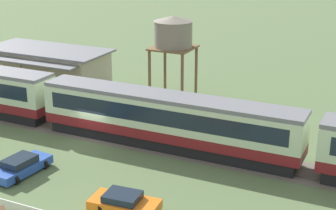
{
  "coord_description": "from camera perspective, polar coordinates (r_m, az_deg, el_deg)",
  "views": [
    {
      "loc": [
        21.69,
        -31.67,
        16.25
      ],
      "look_at": [
        5.11,
        3.39,
        2.69
      ],
      "focal_mm": 55.0,
      "sensor_mm": 36.0,
      "label": 1
    }
  ],
  "objects": [
    {
      "name": "ground_plane",
      "position": [
        41.68,
        -8.39,
        -3.89
      ],
      "size": [
        600.0,
        600.0,
        0.0
      ],
      "primitive_type": "plane",
      "color": "#566B42"
    },
    {
      "name": "railway_track",
      "position": [
        38.61,
        5.74,
        -5.71
      ],
      "size": [
        133.93,
        3.6,
        0.04
      ],
      "color": "#665B51",
      "rests_on": "ground_plane"
    },
    {
      "name": "passenger_train",
      "position": [
        39.11,
        0.26,
        -1.55
      ],
      "size": [
        64.88,
        2.92,
        4.24
      ],
      "color": "maroon",
      "rests_on": "ground_plane"
    },
    {
      "name": "parked_car_blue",
      "position": [
        37.05,
        -15.97,
        -6.52
      ],
      "size": [
        2.45,
        4.53,
        1.27
      ],
      "rotation": [
        0.0,
        0.0,
        1.48
      ],
      "color": "#284CA8",
      "rests_on": "ground_plane"
    },
    {
      "name": "parked_car_orange",
      "position": [
        31.41,
        -4.89,
        -10.75
      ],
      "size": [
        4.32,
        2.24,
        1.18
      ],
      "rotation": [
        0.0,
        0.0,
        0.08
      ],
      "color": "orange",
      "rests_on": "ground_plane"
    },
    {
      "name": "water_tower",
      "position": [
        48.8,
        0.59,
        7.89
      ],
      "size": [
        3.89,
        3.89,
        8.33
      ],
      "color": "brown",
      "rests_on": "ground_plane"
    },
    {
      "name": "station_building",
      "position": [
        57.01,
        -13.17,
        4.23
      ],
      "size": [
        13.62,
        7.43,
        3.84
      ],
      "color": "#BCB293",
      "rests_on": "ground_plane"
    }
  ]
}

